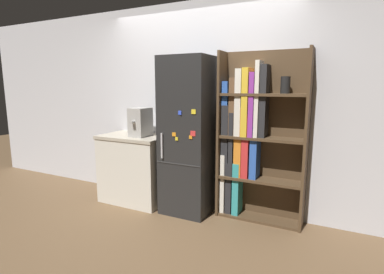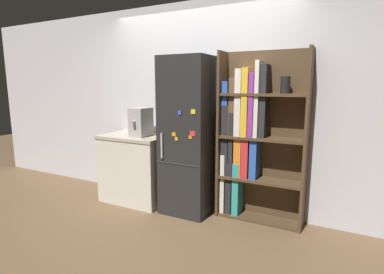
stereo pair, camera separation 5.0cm
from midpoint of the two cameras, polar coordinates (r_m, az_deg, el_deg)
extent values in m
plane|color=brown|center=(3.79, -1.48, -14.63)|extent=(16.00, 16.00, 0.00)
cube|color=silver|center=(3.88, 1.82, 5.85)|extent=(8.00, 0.05, 2.60)
cube|color=black|center=(3.66, -0.23, 0.13)|extent=(0.58, 0.55, 1.91)
cube|color=#333333|center=(3.48, -2.34, -5.16)|extent=(0.57, 0.01, 0.01)
cube|color=#B2B2B7|center=(3.53, -5.36, -1.65)|extent=(0.02, 0.02, 0.30)
cube|color=orange|center=(3.33, 0.11, -0.03)|extent=(0.04, 0.01, 0.04)
cube|color=yellow|center=(3.42, -2.57, -0.34)|extent=(0.04, 0.01, 0.04)
cube|color=red|center=(3.31, 0.55, 0.67)|extent=(0.06, 0.01, 0.06)
cube|color=blue|center=(3.36, -1.96, 4.65)|extent=(0.05, 0.02, 0.05)
cube|color=yellow|center=(3.28, 0.67, 4.84)|extent=(0.05, 0.01, 0.05)
cube|color=orange|center=(3.43, -3.06, 0.50)|extent=(0.05, 0.01, 0.05)
cube|color=#4C3823|center=(3.62, 6.07, 0.36)|extent=(0.03, 0.29, 1.95)
cube|color=#4C3823|center=(3.39, 21.36, -0.88)|extent=(0.03, 0.29, 1.95)
cube|color=#4C3823|center=(3.60, 13.98, 0.07)|extent=(0.99, 0.03, 1.95)
cube|color=#4C3823|center=(3.76, 12.87, -14.85)|extent=(0.93, 0.26, 0.03)
cube|color=#4C3823|center=(3.59, 13.16, -7.95)|extent=(0.93, 0.26, 0.03)
cube|color=#4C3823|center=(3.47, 13.47, -0.25)|extent=(0.93, 0.26, 0.03)
cube|color=#4C3823|center=(3.43, 13.80, 7.83)|extent=(0.93, 0.26, 0.03)
cube|color=silver|center=(3.75, 6.68, -8.57)|extent=(0.05, 0.21, 0.72)
cube|color=#262628|center=(3.74, 7.76, -9.40)|extent=(0.07, 0.20, 0.63)
cube|color=teal|center=(3.70, 9.04, -9.60)|extent=(0.08, 0.20, 0.63)
cube|color=#262628|center=(3.61, 7.07, -0.58)|extent=(0.08, 0.19, 0.84)
cube|color=#262628|center=(3.58, 8.19, -1.36)|extent=(0.05, 0.19, 0.75)
cube|color=orange|center=(3.55, 9.47, -1.10)|extent=(0.09, 0.19, 0.80)
cube|color=red|center=(3.53, 10.85, -1.76)|extent=(0.08, 0.21, 0.73)
cube|color=#2D59B2|center=(3.53, 12.34, -2.82)|extent=(0.08, 0.21, 0.61)
cube|color=#2D59B2|center=(3.57, 7.11, 5.49)|extent=(0.07, 0.19, 0.62)
cube|color=brown|center=(3.53, 8.39, 5.74)|extent=(0.07, 0.19, 0.66)
cube|color=silver|center=(3.50, 9.59, 6.47)|extent=(0.07, 0.23, 0.76)
cube|color=gold|center=(3.47, 10.87, 6.47)|extent=(0.07, 0.24, 0.77)
cube|color=purple|center=(3.45, 11.99, 6.01)|extent=(0.05, 0.23, 0.72)
cube|color=silver|center=(3.43, 12.94, 6.99)|extent=(0.05, 0.20, 0.84)
cube|color=#262628|center=(3.43, 14.01, 6.60)|extent=(0.07, 0.20, 0.80)
cylinder|color=black|center=(3.38, 17.76, 9.41)|extent=(0.10, 0.10, 0.18)
cube|color=beige|center=(4.18, -10.17, -6.07)|extent=(0.88, 0.59, 0.87)
cube|color=#B2A893|center=(4.08, -10.36, 0.09)|extent=(0.90, 0.61, 0.04)
cube|color=#A5A39E|center=(3.95, -9.35, 2.82)|extent=(0.21, 0.28, 0.37)
cylinder|color=#A5A39E|center=(3.81, -10.86, 2.81)|extent=(0.04, 0.06, 0.04)
camera|label=1|loc=(0.03, -89.60, 0.07)|focal=28.00mm
camera|label=2|loc=(0.03, 90.40, -0.07)|focal=28.00mm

